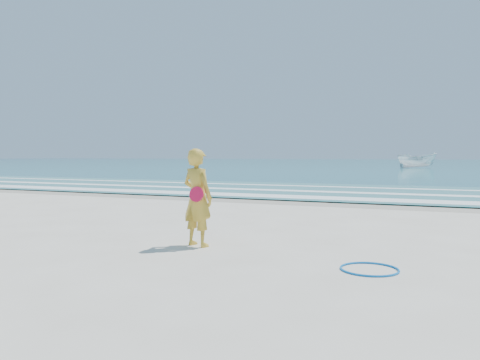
% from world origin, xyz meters
% --- Properties ---
extents(ground, '(400.00, 400.00, 0.00)m').
position_xyz_m(ground, '(0.00, 0.00, 0.00)').
color(ground, silver).
rests_on(ground, ground).
extents(wet_sand, '(400.00, 2.40, 0.00)m').
position_xyz_m(wet_sand, '(0.00, 9.00, 0.00)').
color(wet_sand, '#B2A893').
rests_on(wet_sand, ground).
extents(ocean, '(400.00, 190.00, 0.04)m').
position_xyz_m(ocean, '(0.00, 105.00, 0.02)').
color(ocean, '#19727F').
rests_on(ocean, ground).
extents(shallow, '(400.00, 10.00, 0.01)m').
position_xyz_m(shallow, '(0.00, 14.00, 0.04)').
color(shallow, '#59B7AD').
rests_on(shallow, ocean).
extents(foam_near, '(400.00, 1.40, 0.01)m').
position_xyz_m(foam_near, '(0.00, 10.30, 0.05)').
color(foam_near, white).
rests_on(foam_near, shallow).
extents(foam_mid, '(400.00, 0.90, 0.01)m').
position_xyz_m(foam_mid, '(0.00, 13.20, 0.05)').
color(foam_mid, white).
rests_on(foam_mid, shallow).
extents(foam_far, '(400.00, 0.60, 0.01)m').
position_xyz_m(foam_far, '(0.00, 16.50, 0.05)').
color(foam_far, white).
rests_on(foam_far, shallow).
extents(hoop, '(0.98, 0.98, 0.03)m').
position_xyz_m(hoop, '(3.75, -0.00, 0.01)').
color(hoop, blue).
rests_on(hoop, ground).
extents(boat, '(5.27, 3.76, 1.91)m').
position_xyz_m(boat, '(1.69, 56.10, 0.99)').
color(boat, white).
rests_on(boat, ocean).
extents(woman, '(0.72, 0.57, 1.74)m').
position_xyz_m(woman, '(0.69, 0.58, 0.87)').
color(woman, gold).
rests_on(woman, ground).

